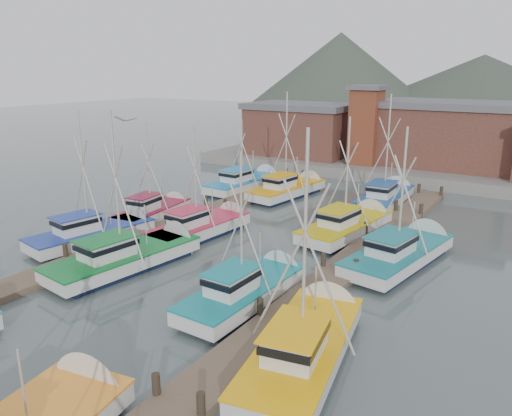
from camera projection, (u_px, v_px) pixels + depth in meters
The scene contains 21 objects.
ground at pixel (189, 279), 28.18m from camera, with size 260.00×260.00×0.00m, color #465453.
dock_left at pixel (148, 235), 35.00m from camera, with size 2.30×46.00×1.50m.
dock_right at pixel (332, 278), 27.84m from camera, with size 2.30×46.00×1.50m.
quay at pixel (392, 165), 58.18m from camera, with size 44.00×16.00×1.20m, color gray.
shed_left at pixel (301, 129), 61.17m from camera, with size 12.72×8.48×6.20m.
shed_center at pixel (449, 133), 54.00m from camera, with size 14.84×9.54×6.90m.
lookout_tower at pixel (366, 124), 54.60m from camera, with size 3.60×3.60×8.50m.
distant_hills at pixel (443, 112), 134.64m from camera, with size 175.00×140.00×42.00m.
boat_4 at pixel (133, 256), 29.86m from camera, with size 4.34×10.27×10.28m.
boat_5 at pixel (250, 289), 25.37m from camera, with size 3.45×8.83×8.56m.
boat_6 at pixel (99, 233), 34.01m from camera, with size 4.28×9.32×9.73m.
boat_7 at pixel (307, 343), 20.40m from camera, with size 4.66×10.03×10.41m.
boat_8 at pixel (204, 226), 35.44m from camera, with size 3.53×9.10×8.68m.
boat_9 at pixel (350, 225), 35.69m from camera, with size 4.11×9.74×9.27m.
boat_10 at pixel (156, 211), 39.16m from camera, with size 3.34×8.13×8.25m.
boat_11 at pixel (403, 252), 30.42m from camera, with size 4.63×10.23×9.29m.
boat_12 at pixel (290, 189), 46.46m from camera, with size 4.10×9.68×10.35m.
boat_13 at pixel (386, 197), 43.54m from camera, with size 4.12×9.55×10.32m.
boat_14 at pixel (247, 182), 49.07m from camera, with size 3.60×9.83×7.75m.
gull_near at pixel (125, 120), 24.49m from camera, with size 1.55×0.63×0.24m.
gull_far at pixel (286, 160), 28.62m from camera, with size 1.55×0.63×0.24m.
Camera 1 is at (17.08, -20.01, 11.53)m, focal length 35.00 mm.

